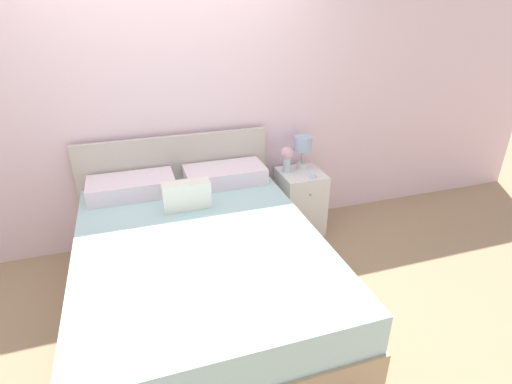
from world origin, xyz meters
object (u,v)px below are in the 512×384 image
flower_vase (287,157)px  teacup (313,175)px  bed (199,267)px  nightstand (300,201)px  table_lamp (303,146)px

flower_vase → teacup: 0.30m
bed → flower_vase: (1.01, 0.83, 0.44)m
nightstand → table_lamp: (0.04, 0.10, 0.53)m
table_lamp → teacup: bearing=-89.3°
bed → teacup: bearing=28.3°
bed → teacup: 1.38m
table_lamp → bed: bearing=-143.4°
table_lamp → flower_vase: (-0.18, -0.05, -0.07)m
bed → nightstand: bearing=34.5°
flower_vase → bed: bearing=-140.4°
table_lamp → flower_vase: table_lamp is taller
teacup → nightstand: bearing=107.3°
teacup → bed: bearing=-151.7°
bed → flower_vase: size_ratio=8.64×
nightstand → table_lamp: 0.54m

